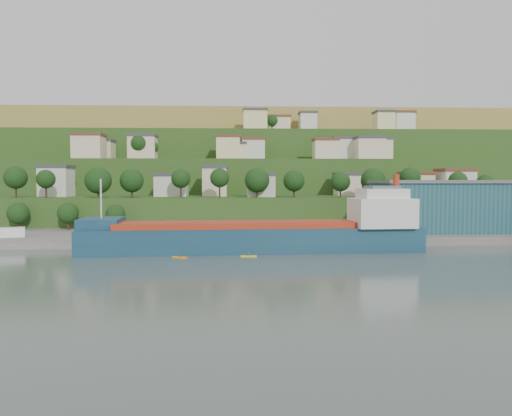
{
  "coord_description": "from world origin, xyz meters",
  "views": [
    {
      "loc": [
        -4.14,
        -93.86,
        14.42
      ],
      "look_at": [
        0.26,
        15.0,
        8.64
      ],
      "focal_mm": 35.0,
      "sensor_mm": 36.0,
      "label": 1
    }
  ],
  "objects": [
    {
      "name": "ground",
      "position": [
        0.0,
        0.0,
        0.0
      ],
      "size": [
        500.0,
        500.0,
        0.0
      ],
      "primitive_type": "plane",
      "color": "#44534D",
      "rests_on": "ground"
    },
    {
      "name": "quay",
      "position": [
        20.0,
        28.0,
        0.0
      ],
      "size": [
        220.0,
        26.0,
        4.0
      ],
      "primitive_type": "cube",
      "color": "slate",
      "rests_on": "ground"
    },
    {
      "name": "pebble_beach",
      "position": [
        -55.0,
        22.0,
        0.0
      ],
      "size": [
        40.0,
        18.0,
        2.4
      ],
      "primitive_type": "cube",
      "color": "slate",
      "rests_on": "ground"
    },
    {
      "name": "hillside",
      "position": [
        0.03,
        168.71,
        0.08
      ],
      "size": [
        360.0,
        210.92,
        96.0
      ],
      "color": "#284719",
      "rests_on": "ground"
    },
    {
      "name": "cargo_ship_near",
      "position": [
        1.62,
        8.66,
        2.86
      ],
      "size": [
        70.37,
        15.23,
        17.94
      ],
      "rotation": [
        0.0,
        0.0,
        0.06
      ],
      "color": "#132F4A",
      "rests_on": "ground"
    },
    {
      "name": "warehouse",
      "position": [
        46.69,
        29.18,
        8.43
      ],
      "size": [
        31.11,
        19.17,
        12.8
      ],
      "rotation": [
        0.0,
        0.0,
        0.01
      ],
      "color": "#1B4753",
      "rests_on": "quay"
    },
    {
      "name": "caravan",
      "position": [
        -54.78,
        19.24,
        2.68
      ],
      "size": [
        6.86,
        4.76,
        2.95
      ],
      "primitive_type": "cube",
      "rotation": [
        0.0,
        0.0,
        0.37
      ],
      "color": "white",
      "rests_on": "pebble_beach"
    },
    {
      "name": "dinghy",
      "position": [
        -44.29,
        17.9,
        1.57
      ],
      "size": [
        3.85,
        1.94,
        0.74
      ],
      "primitive_type": "cube",
      "rotation": [
        0.0,
        0.0,
        -0.16
      ],
      "color": "silver",
      "rests_on": "pebble_beach"
    },
    {
      "name": "kayak_orange",
      "position": [
        -14.78,
        0.54,
        0.23
      ],
      "size": [
        3.11,
        1.83,
        0.79
      ],
      "rotation": [
        0.0,
        0.0,
        -0.43
      ],
      "color": "orange",
      "rests_on": "ground"
    },
    {
      "name": "kayak_yellow",
      "position": [
        -1.7,
        1.34,
        0.23
      ],
      "size": [
        3.12,
        0.58,
        0.78
      ],
      "rotation": [
        0.0,
        0.0,
        -0.01
      ],
      "color": "yellow",
      "rests_on": "ground"
    }
  ]
}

